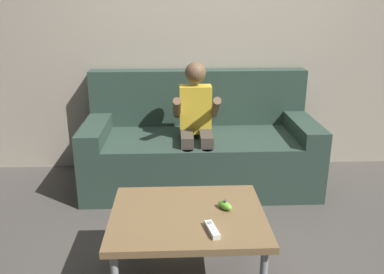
{
  "coord_description": "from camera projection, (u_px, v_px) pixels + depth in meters",
  "views": [
    {
      "loc": [
        -0.31,
        -1.98,
        1.43
      ],
      "look_at": [
        -0.21,
        0.46,
        0.6
      ],
      "focal_mm": 37.72,
      "sensor_mm": 36.0,
      "label": 1
    }
  ],
  "objects": [
    {
      "name": "ground_plane",
      "position": [
        231.0,
        260.0,
        2.34
      ],
      "size": [
        10.23,
        10.23,
        0.0
      ],
      "primitive_type": "plane",
      "color": "#4C4742"
    },
    {
      "name": "wall_back",
      "position": [
        212.0,
        24.0,
        3.35
      ],
      "size": [
        5.12,
        0.05,
        2.5
      ],
      "primitive_type": "cube",
      "color": "#B2A38E",
      "rests_on": "ground"
    },
    {
      "name": "couch",
      "position": [
        200.0,
        147.0,
        3.28
      ],
      "size": [
        1.8,
        0.8,
        0.89
      ],
      "color": "#2D4238",
      "rests_on": "ground"
    },
    {
      "name": "person_seated_on_couch",
      "position": [
        196.0,
        122.0,
        3.01
      ],
      "size": [
        0.34,
        0.42,
        1.0
      ],
      "color": "#4C4238",
      "rests_on": "ground"
    },
    {
      "name": "coffee_table",
      "position": [
        188.0,
        220.0,
        2.03
      ],
      "size": [
        0.77,
        0.63,
        0.42
      ],
      "color": "brown",
      "rests_on": "ground"
    },
    {
      "name": "game_remote_white_near_edge",
      "position": [
        212.0,
        229.0,
        1.86
      ],
      "size": [
        0.06,
        0.14,
        0.03
      ],
      "color": "white",
      "rests_on": "coffee_table"
    },
    {
      "name": "nunchuk_lime",
      "position": [
        225.0,
        205.0,
        2.06
      ],
      "size": [
        0.09,
        0.1,
        0.05
      ],
      "color": "#72C638",
      "rests_on": "coffee_table"
    }
  ]
}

